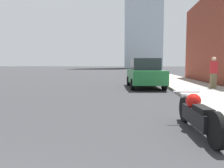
# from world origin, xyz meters

# --- Properties ---
(sidewalk) EXTENTS (3.09, 240.00, 0.15)m
(sidewalk) POSITION_xyz_m (5.36, 40.00, 0.07)
(sidewalk) COLOR #9E998E
(sidewalk) RESTS_ON ground_plane
(motorcycle) EXTENTS (0.62, 2.36, 0.77)m
(motorcycle) POSITION_xyz_m (3.01, 3.96, 0.38)
(motorcycle) COLOR black
(motorcycle) RESTS_ON ground_plane
(parked_car_green) EXTENTS (2.24, 4.40, 1.76)m
(parked_car_green) POSITION_xyz_m (2.48, 12.71, 0.86)
(parked_car_green) COLOR #1E6B33
(parked_car_green) RESTS_ON ground_plane
(parked_car_silver) EXTENTS (1.80, 4.16, 1.70)m
(parked_car_silver) POSITION_xyz_m (2.77, 25.13, 0.85)
(parked_car_silver) COLOR #BCBCC1
(parked_car_silver) RESTS_ON ground_plane
(parked_car_red) EXTENTS (2.03, 4.66, 1.70)m
(parked_car_red) POSITION_xyz_m (2.53, 36.45, 0.85)
(parked_car_red) COLOR red
(parked_car_red) RESTS_ON ground_plane
(parked_car_yellow) EXTENTS (1.82, 3.84, 1.74)m
(parked_car_yellow) POSITION_xyz_m (2.74, 47.10, 0.84)
(parked_car_yellow) COLOR gold
(parked_car_yellow) RESTS_ON ground_plane
(pedestrian) EXTENTS (0.36, 0.23, 1.64)m
(pedestrian) POSITION_xyz_m (5.96, 11.29, 0.99)
(pedestrian) COLOR brown
(pedestrian) RESTS_ON sidewalk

